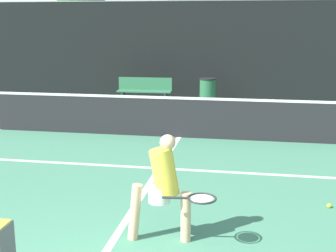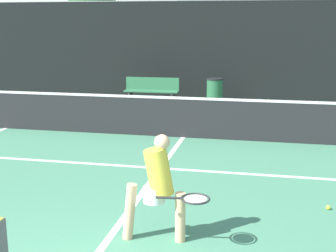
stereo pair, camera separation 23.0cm
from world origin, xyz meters
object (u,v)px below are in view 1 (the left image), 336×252
courtside_bench (145,90)px  trash_bin (208,92)px  parked_car (284,70)px  player_practicing (164,185)px

courtside_bench → trash_bin: bearing=4.2°
parked_car → courtside_bench: bearing=-130.5°
courtside_bench → parked_car: size_ratio=0.43×
player_practicing → courtside_bench: bearing=98.1°
player_practicing → parked_car: parked_car is taller
courtside_bench → trash_bin: (1.99, 0.20, -0.04)m
trash_bin → parked_car: (2.65, 5.24, 0.21)m
parked_car → player_practicing: bearing=-98.9°
courtside_bench → parked_car: parked_car is taller
player_practicing → trash_bin: size_ratio=1.55×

